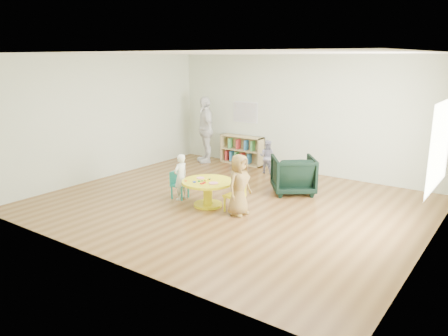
% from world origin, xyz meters
% --- Properties ---
extents(room, '(7.10, 7.00, 2.80)m').
position_xyz_m(room, '(0.01, 0.00, 1.89)').
color(room, brown).
rests_on(room, ground).
extents(activity_table, '(0.98, 0.98, 0.53)m').
position_xyz_m(activity_table, '(-0.28, -0.35, 0.34)').
color(activity_table, yellow).
rests_on(activity_table, ground).
extents(kid_chair_left, '(0.33, 0.33, 0.55)m').
position_xyz_m(kid_chair_left, '(-1.05, -0.32, 0.30)').
color(kid_chair_left, '#198C78').
rests_on(kid_chair_left, ground).
extents(kid_chair_right, '(0.33, 0.33, 0.58)m').
position_xyz_m(kid_chair_right, '(0.34, -0.31, 0.31)').
color(kid_chair_right, yellow).
rests_on(kid_chair_right, ground).
extents(bookshelf, '(1.20, 0.30, 0.75)m').
position_xyz_m(bookshelf, '(-1.61, 2.86, 0.37)').
color(bookshelf, tan).
rests_on(bookshelf, ground).
extents(alphabet_poster, '(0.74, 0.01, 0.54)m').
position_xyz_m(alphabet_poster, '(-1.60, 2.98, 1.35)').
color(alphabet_poster, white).
rests_on(alphabet_poster, ground).
extents(armchair, '(1.18, 1.18, 0.78)m').
position_xyz_m(armchair, '(0.66, 1.32, 0.39)').
color(armchair, black).
rests_on(armchair, ground).
extents(child_left, '(0.24, 0.35, 0.91)m').
position_xyz_m(child_left, '(-0.95, -0.36, 0.46)').
color(child_left, white).
rests_on(child_left, ground).
extents(child_right, '(0.39, 0.56, 1.11)m').
position_xyz_m(child_right, '(0.47, -0.42, 0.55)').
color(child_right, gold).
rests_on(child_right, ground).
extents(toddler, '(0.42, 0.34, 0.81)m').
position_xyz_m(toddler, '(-0.59, 2.40, 0.40)').
color(toddler, '#1D1B44').
rests_on(toddler, ground).
extents(adult_caretaker, '(1.07, 0.97, 1.75)m').
position_xyz_m(adult_caretaker, '(-2.53, 2.47, 0.88)').
color(adult_caretaker, white).
rests_on(adult_caretaker, ground).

